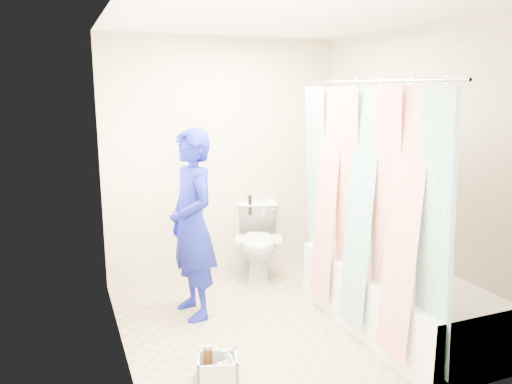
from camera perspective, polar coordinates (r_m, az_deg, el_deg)
name	(u,v)px	position (r m, az deg, el deg)	size (l,w,h in m)	color
floor	(274,324)	(4.25, 2.07, -14.82)	(2.60, 2.60, 0.00)	tan
ceiling	(276,18)	(3.83, 2.35, 19.21)	(2.40, 2.60, 0.02)	white
wall_back	(223,159)	(5.07, -3.78, 3.78)	(2.40, 0.02, 2.40)	#C1B694
wall_front	(373,222)	(2.76, 13.23, -3.34)	(2.40, 0.02, 2.40)	#C1B694
wall_left	(116,193)	(3.56, -15.74, -0.07)	(0.02, 2.60, 2.40)	#C1B694
wall_right	(402,171)	(4.48, 16.37, 2.28)	(0.02, 2.60, 2.40)	#C1B694
bathtub	(393,297)	(4.21, 15.40, -11.54)	(0.70, 1.75, 0.50)	white
curtain_rod	(368,81)	(3.68, 12.66, 12.22)	(0.02, 0.02, 1.90)	silver
shower_curtain	(362,210)	(3.79, 12.03, -1.98)	(0.06, 1.75, 1.80)	white
toilet	(258,242)	(5.09, 0.27, -5.72)	(0.42, 0.73, 0.75)	silver
tank_lid	(259,239)	(4.95, 0.31, -5.43)	(0.46, 0.20, 0.03)	white
tank_internals	(254,203)	(5.18, -0.26, -1.25)	(0.17, 0.09, 0.24)	black
plumber	(192,225)	(4.17, -7.31, -3.71)	(0.58, 0.38, 1.59)	#0F2396
cleaning_caddy	(219,369)	(3.52, -4.27, -19.52)	(0.32, 0.28, 0.21)	silver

